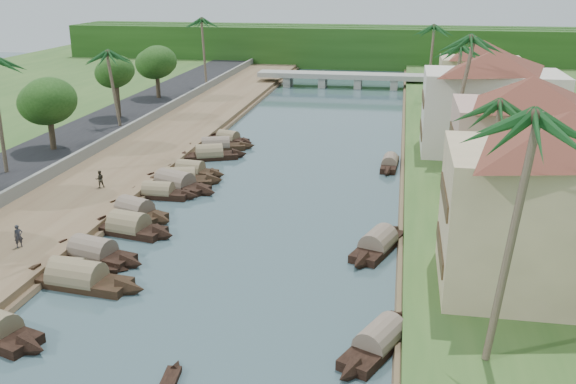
# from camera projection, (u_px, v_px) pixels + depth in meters

# --- Properties ---
(ground) EXTENTS (220.00, 220.00, 0.00)m
(ground) POSITION_uv_depth(u_px,v_px,m) (231.00, 267.00, 41.73)
(ground) COLOR #3B5258
(ground) RESTS_ON ground
(left_bank) EXTENTS (10.00, 180.00, 0.80)m
(left_bank) POSITION_uv_depth(u_px,v_px,m) (126.00, 165.00, 62.90)
(left_bank) COLOR brown
(left_bank) RESTS_ON ground
(right_bank) EXTENTS (16.00, 180.00, 1.20)m
(right_bank) POSITION_uv_depth(u_px,v_px,m) (496.00, 182.00, 57.04)
(right_bank) COLOR #305321
(right_bank) RESTS_ON ground
(road) EXTENTS (8.00, 180.00, 1.40)m
(road) POSITION_uv_depth(u_px,v_px,m) (46.00, 158.00, 64.21)
(road) COLOR black
(road) RESTS_ON ground
(retaining_wall) EXTENTS (0.40, 180.00, 1.10)m
(retaining_wall) POSITION_uv_depth(u_px,v_px,m) (85.00, 153.00, 63.29)
(retaining_wall) COLOR slate
(retaining_wall) RESTS_ON left_bank
(treeline) EXTENTS (120.00, 14.00, 8.00)m
(treeline) POSITION_uv_depth(u_px,v_px,m) (354.00, 46.00, 133.71)
(treeline) COLOR #1A3C10
(treeline) RESTS_ON ground
(bridge) EXTENTS (28.00, 4.00, 2.40)m
(bridge) POSITION_uv_depth(u_px,v_px,m) (340.00, 77.00, 108.32)
(bridge) COLOR gray
(bridge) RESTS_ON ground
(building_near) EXTENTS (14.85, 14.85, 10.20)m
(building_near) POSITION_uv_depth(u_px,v_px,m) (559.00, 202.00, 34.67)
(building_near) COLOR #D4B98E
(building_near) RESTS_ON right_bank
(building_mid) EXTENTS (14.11, 14.11, 9.70)m
(building_mid) POSITION_uv_depth(u_px,v_px,m) (526.00, 138.00, 49.51)
(building_mid) COLOR tan
(building_mid) RESTS_ON right_bank
(building_far) EXTENTS (15.59, 15.59, 10.20)m
(building_far) POSITION_uv_depth(u_px,v_px,m) (491.00, 101.00, 62.65)
(building_far) COLOR beige
(building_far) RESTS_ON right_bank
(building_distant) EXTENTS (12.62, 12.62, 9.20)m
(building_distant) POSITION_uv_depth(u_px,v_px,m) (480.00, 76.00, 81.30)
(building_distant) COLOR #D4B98E
(building_distant) RESTS_ON right_bank
(sampan_2) EXTENTS (9.56, 2.94, 2.45)m
(sampan_2) POSITION_uv_depth(u_px,v_px,m) (77.00, 279.00, 39.17)
(sampan_2) COLOR black
(sampan_2) RESTS_ON ground
(sampan_3) EXTENTS (8.50, 3.79, 2.24)m
(sampan_3) POSITION_uv_depth(u_px,v_px,m) (93.00, 253.00, 42.87)
(sampan_3) COLOR black
(sampan_3) RESTS_ON ground
(sampan_4) EXTENTS (6.29, 1.67, 1.84)m
(sampan_4) POSITION_uv_depth(u_px,v_px,m) (68.00, 272.00, 40.20)
(sampan_4) COLOR black
(sampan_4) RESTS_ON ground
(sampan_5) EXTENTS (7.94, 3.40, 2.44)m
(sampan_5) POSITION_uv_depth(u_px,v_px,m) (129.00, 228.00, 47.14)
(sampan_5) COLOR black
(sampan_5) RESTS_ON ground
(sampan_6) EXTENTS (7.72, 4.52, 2.27)m
(sampan_6) POSITION_uv_depth(u_px,v_px,m) (135.00, 211.00, 50.40)
(sampan_6) COLOR black
(sampan_6) RESTS_ON ground
(sampan_7) EXTENTS (7.30, 1.71, 1.98)m
(sampan_7) POSITION_uv_depth(u_px,v_px,m) (158.00, 193.00, 54.73)
(sampan_7) COLOR black
(sampan_7) RESTS_ON ground
(sampan_8) EXTENTS (8.01, 3.99, 2.39)m
(sampan_8) POSITION_uv_depth(u_px,v_px,m) (181.00, 180.00, 58.01)
(sampan_8) COLOR black
(sampan_8) RESTS_ON ground
(sampan_9) EXTENTS (9.45, 5.37, 2.37)m
(sampan_9) POSITION_uv_depth(u_px,v_px,m) (175.00, 183.00, 57.17)
(sampan_9) COLOR black
(sampan_9) RESTS_ON ground
(sampan_10) EXTENTS (7.42, 2.54, 2.04)m
(sampan_10) POSITION_uv_depth(u_px,v_px,m) (190.00, 171.00, 60.93)
(sampan_10) COLOR black
(sampan_10) RESTS_ON ground
(sampan_11) EXTENTS (8.17, 4.72, 2.31)m
(sampan_11) POSITION_uv_depth(u_px,v_px,m) (209.00, 155.00, 66.20)
(sampan_11) COLOR black
(sampan_11) RESTS_ON ground
(sampan_12) EXTENTS (8.88, 4.25, 2.11)m
(sampan_12) POSITION_uv_depth(u_px,v_px,m) (216.00, 146.00, 69.67)
(sampan_12) COLOR black
(sampan_12) RESTS_ON ground
(sampan_13) EXTENTS (6.80, 3.74, 1.90)m
(sampan_13) POSITION_uv_depth(u_px,v_px,m) (228.00, 139.00, 72.89)
(sampan_13) COLOR black
(sampan_13) RESTS_ON ground
(sampan_14) EXTENTS (4.87, 8.15, 2.03)m
(sampan_14) POSITION_uv_depth(u_px,v_px,m) (380.00, 341.00, 32.57)
(sampan_14) COLOR black
(sampan_14) RESTS_ON ground
(sampan_15) EXTENTS (4.34, 8.38, 2.22)m
(sampan_15) POSITION_uv_depth(u_px,v_px,m) (378.00, 244.00, 44.22)
(sampan_15) COLOR black
(sampan_15) RESTS_ON ground
(sampan_16) EXTENTS (1.79, 7.27, 1.82)m
(sampan_16) POSITION_uv_depth(u_px,v_px,m) (390.00, 163.00, 63.31)
(sampan_16) COLOR black
(sampan_16) RESTS_ON ground
(canoe_1) EXTENTS (5.27, 1.72, 0.84)m
(canoe_1) POSITION_uv_depth(u_px,v_px,m) (90.00, 270.00, 41.17)
(canoe_1) COLOR black
(canoe_1) RESTS_ON ground
(canoe_2) EXTENTS (5.80, 2.63, 0.85)m
(canoe_2) POSITION_uv_depth(u_px,v_px,m) (194.00, 174.00, 60.99)
(canoe_2) COLOR black
(canoe_2) RESTS_ON ground
(palm_0) EXTENTS (3.20, 3.20, 13.05)m
(palm_0) POSITION_uv_depth(u_px,v_px,m) (518.00, 121.00, 26.02)
(palm_0) COLOR #76654F
(palm_0) RESTS_ON ground
(palm_1) EXTENTS (3.20, 3.20, 10.81)m
(palm_1) POSITION_uv_depth(u_px,v_px,m) (493.00, 106.00, 40.18)
(palm_1) COLOR #76654F
(palm_1) RESTS_ON ground
(palm_2) EXTENTS (3.20, 3.20, 13.27)m
(palm_2) POSITION_uv_depth(u_px,v_px,m) (459.00, 41.00, 55.67)
(palm_2) COLOR #76654F
(palm_2) RESTS_ON ground
(palm_3) EXTENTS (3.20, 3.20, 11.02)m
(palm_3) POSITION_uv_depth(u_px,v_px,m) (457.00, 49.00, 69.94)
(palm_3) COLOR #76654F
(palm_3) RESTS_ON ground
(palm_6) EXTENTS (3.20, 3.20, 10.00)m
(palm_6) POSITION_uv_depth(u_px,v_px,m) (112.00, 54.00, 72.09)
(palm_6) COLOR #76654F
(palm_6) RESTS_ON ground
(palm_7) EXTENTS (3.20, 3.20, 11.74)m
(palm_7) POSITION_uv_depth(u_px,v_px,m) (432.00, 28.00, 88.15)
(palm_7) COLOR #76654F
(palm_7) RESTS_ON ground
(palm_8) EXTENTS (3.20, 3.20, 11.77)m
(palm_8) POSITION_uv_depth(u_px,v_px,m) (203.00, 21.00, 99.02)
(palm_8) COLOR #76654F
(palm_8) RESTS_ON ground
(tree_3) EXTENTS (5.33, 5.33, 7.04)m
(tree_3) POSITION_uv_depth(u_px,v_px,m) (48.00, 102.00, 63.17)
(tree_3) COLOR #493B29
(tree_3) RESTS_ON ground
(tree_4) EXTENTS (4.37, 4.37, 7.37)m
(tree_4) POSITION_uv_depth(u_px,v_px,m) (115.00, 73.00, 77.56)
(tree_4) COLOR #493B29
(tree_4) RESTS_ON ground
(tree_5) EXTENTS (5.26, 5.26, 7.14)m
(tree_5) POSITION_uv_depth(u_px,v_px,m) (156.00, 63.00, 90.39)
(tree_5) COLOR #493B29
(tree_5) RESTS_ON ground
(tree_6) EXTENTS (4.01, 4.01, 6.27)m
(tree_6) POSITION_uv_depth(u_px,v_px,m) (538.00, 104.00, 64.74)
(tree_6) COLOR #493B29
(tree_6) RESTS_ON ground
(person_near) EXTENTS (0.66, 0.67, 1.56)m
(person_near) POSITION_uv_depth(u_px,v_px,m) (18.00, 236.00, 42.63)
(person_near) COLOR #2B2C33
(person_near) RESTS_ON left_bank
(person_far) EXTENTS (0.93, 0.88, 1.51)m
(person_far) POSITION_uv_depth(u_px,v_px,m) (100.00, 179.00, 54.64)
(person_far) COLOR #312D22
(person_far) RESTS_ON left_bank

